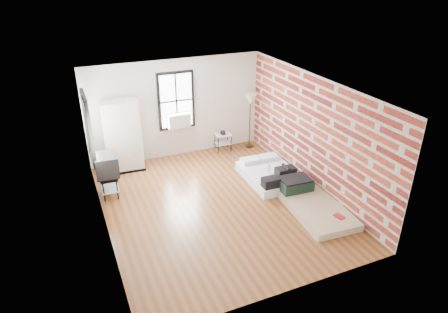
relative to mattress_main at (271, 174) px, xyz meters
name	(u,v)px	position (x,y,z in m)	size (l,w,h in m)	color
ground	(217,205)	(-1.74, -0.56, -0.15)	(6.00, 6.00, 0.00)	#5C3318
room_shell	(220,129)	(-1.51, -0.19, 1.58)	(5.02, 6.02, 2.80)	silver
mattress_main	(271,174)	(0.00, 0.00, 0.00)	(1.32, 1.77, 0.56)	white
mattress_bare	(310,201)	(0.19, -1.47, -0.02)	(1.24, 2.16, 0.45)	tan
wardrobe	(123,136)	(-3.35, 2.09, 0.82)	(1.02, 0.63, 1.95)	black
side_table	(223,138)	(-0.44, 2.16, 0.25)	(0.49, 0.40, 0.61)	black
floor_lamp	(250,102)	(0.41, 2.09, 1.27)	(0.36, 0.36, 1.67)	black
tv_stand	(107,167)	(-3.96, 0.93, 0.60)	(0.55, 0.76, 1.05)	black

